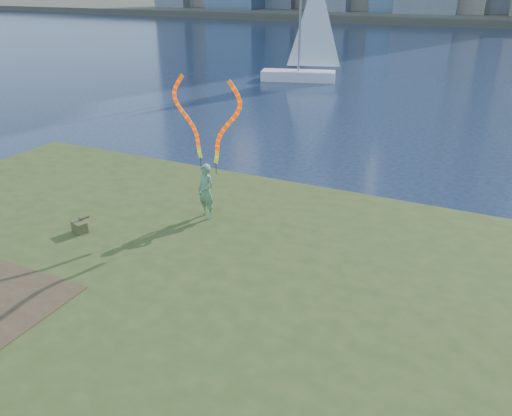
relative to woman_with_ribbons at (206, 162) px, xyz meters
The scene contains 6 objects.
ground 3.11m from the woman_with_ribbons, 87.02° to the right, with size 320.00×320.00×0.00m, color #19263F.
grassy_knoll 4.83m from the woman_with_ribbons, 88.56° to the right, with size 20.00×18.00×0.80m.
far_shore 92.88m from the woman_with_ribbons, 89.93° to the left, with size 320.00×40.00×1.20m, color #484335.
woman_with_ribbons is the anchor object (origin of this frame).
canvas_bag 3.39m from the woman_with_ribbons, 138.65° to the right, with size 0.43×0.49×0.35m.
sailboat 23.84m from the woman_with_ribbons, 104.90° to the left, with size 5.34×2.92×8.07m.
Camera 1 is at (5.96, -7.74, 6.32)m, focal length 35.00 mm.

